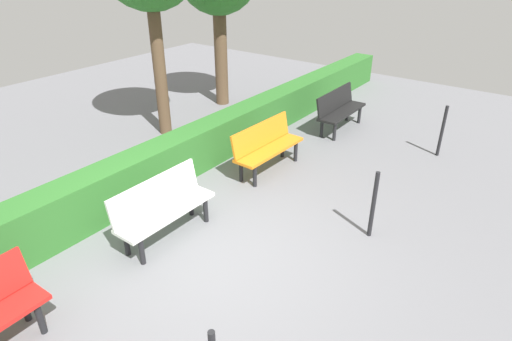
{
  "coord_description": "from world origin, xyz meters",
  "views": [
    {
      "loc": [
        3.2,
        3.12,
        3.62
      ],
      "look_at": [
        -1.49,
        -0.36,
        0.55
      ],
      "focal_mm": 30.3,
      "sensor_mm": 36.0,
      "label": 1
    }
  ],
  "objects": [
    {
      "name": "railing_post_near",
      "position": [
        -4.93,
        1.46,
        0.5
      ],
      "size": [
        0.06,
        0.06,
        1.0
      ],
      "primitive_type": "cylinder",
      "color": "black",
      "rests_on": "ground_plane"
    },
    {
      "name": "bench_orange",
      "position": [
        -2.49,
        -0.86,
        0.48
      ],
      "size": [
        1.54,
        0.51,
        0.86
      ],
      "rotation": [
        0.0,
        0.0,
        -0.03
      ],
      "color": "orange",
      "rests_on": "ground_plane"
    },
    {
      "name": "hedge_row",
      "position": [
        -1.12,
        -1.93,
        0.38
      ],
      "size": [
        15.7,
        0.52,
        0.76
      ],
      "primitive_type": "cube",
      "color": "#2D6B28",
      "rests_on": "ground_plane"
    },
    {
      "name": "railing_post_mid",
      "position": [
        -1.71,
        1.46,
        0.5
      ],
      "size": [
        0.06,
        0.06,
        1.0
      ],
      "primitive_type": "cylinder",
      "color": "black",
      "rests_on": "ground_plane"
    },
    {
      "name": "bench_black",
      "position": [
        -4.99,
        -0.71,
        0.48
      ],
      "size": [
        1.53,
        0.47,
        0.86
      ],
      "rotation": [
        0.0,
        0.0,
        0.01
      ],
      "color": "black",
      "rests_on": "ground_plane"
    },
    {
      "name": "bench_white",
      "position": [
        -0.02,
        -0.84,
        0.48
      ],
      "size": [
        1.48,
        0.46,
        0.86
      ],
      "rotation": [
        0.0,
        0.0,
        -0.01
      ],
      "color": "white",
      "rests_on": "ground_plane"
    },
    {
      "name": "ground_plane",
      "position": [
        0.0,
        0.0,
        0.0
      ],
      "size": [
        19.7,
        19.7,
        0.0
      ],
      "primitive_type": "plane",
      "color": "slate"
    }
  ]
}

